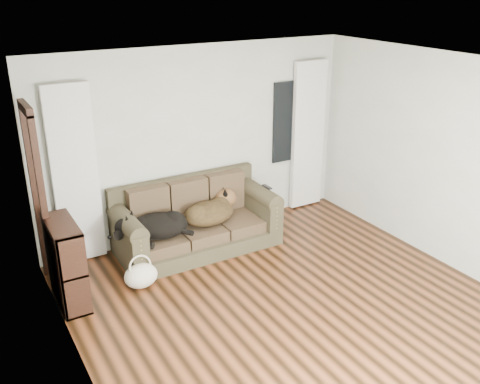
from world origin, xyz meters
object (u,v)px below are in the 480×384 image
sofa (197,217)px  bookshelf (66,262)px  dog_shepherd (210,212)px  dog_black_lab (155,228)px  tote_bag (141,275)px

sofa → bookshelf: bearing=-166.9°
sofa → dog_shepherd: sofa is taller
dog_shepherd → bookshelf: (-1.98, -0.40, 0.01)m
sofa → dog_shepherd: (0.19, -0.02, 0.04)m
sofa → dog_black_lab: sofa is taller
bookshelf → sofa: bearing=21.0°
dog_shepherd → tote_bag: size_ratio=1.86×
sofa → bookshelf: bookshelf is taller
bookshelf → dog_black_lab: bearing=24.2°
dog_black_lab → dog_shepherd: 0.80m
sofa → tote_bag: bearing=-151.8°
sofa → tote_bag: sofa is taller
bookshelf → dog_shepherd: bearing=19.3°
sofa → tote_bag: size_ratio=5.28×
dog_black_lab → bookshelf: (-1.18, -0.34, 0.02)m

